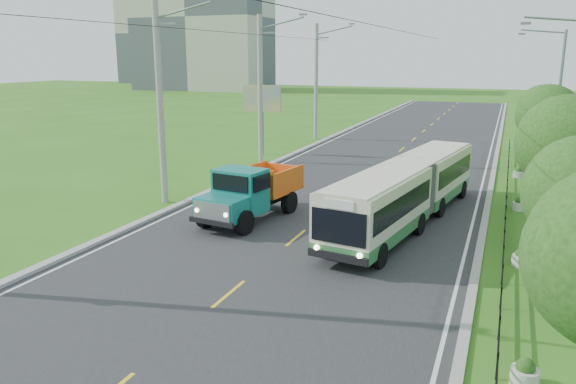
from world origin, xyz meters
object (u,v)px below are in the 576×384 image
Objects in this scene: planter_mid at (519,205)px; dump_truck at (251,189)px; billboard_left at (262,103)px; tree_back at (543,113)px; tree_third at (567,149)px; tree_fourth at (555,138)px; planter_near at (521,258)px; streetlight_far at (557,92)px; pole_mid at (261,89)px; pole_far at (316,81)px; planter_far at (518,173)px; planter_front at (525,374)px; tree_fifth at (549,119)px; pole_near at (161,102)px; bus at (407,188)px.

dump_truck is at bearing -151.70° from planter_mid.
tree_back is at bearing 6.31° from billboard_left.
tree_third is 6.01m from tree_fourth.
streetlight_far is at bearing 84.70° from planter_near.
billboard_left is (-1.24, 3.00, -1.23)m from pole_mid.
tree_fourth reaches higher than planter_mid.
pole_far is 26.01m from dump_truck.
planter_far is (0.00, 8.00, 0.00)m from planter_mid.
tree_fifth is at bearing 86.75° from planter_front.
pole_far is at bearing 110.14° from dump_truck.
planter_far is at bearing 59.09° from dump_truck.
dump_truck is at bearing -135.95° from tree_fifth.
planter_far is (-2.04, -6.00, -4.62)m from streetlight_far.
pole_mid is 17.56m from planter_far.
pole_mid is at bearing 126.25° from planter_front.
pole_far reaches higher than tree_third.
pole_mid is 1.61× the size of dump_truck.
billboard_left is (-1.24, 15.00, -1.23)m from pole_near.
planter_front is 1.00× the size of planter_far.
tree_third reaches higher than tree_fourth.
tree_fifth is 8.66× the size of planter_near.
pole_mid is at bearing 177.29° from tree_fifth.
tree_back is 22.43m from dump_truck.
tree_back is (-0.00, 18.00, -0.33)m from tree_third.
tree_fourth is at bearing 85.55° from planter_front.
bus is (12.09, 0.78, -3.47)m from pole_near.
tree_back is 8.21× the size of planter_near.
bus is 7.00m from dump_truck.
billboard_left reaches higher than planter_front.
planter_far is at bearing 99.08° from tree_fourth.
planter_front is 0.05× the size of bus.
tree_back is 8.21× the size of planter_front.
tree_fourth reaches higher than billboard_left.
tree_fourth is (18.12, 5.14, -1.51)m from pole_near.
planter_front is at bearing -93.25° from tree_fifth.
bus is (12.09, -23.22, -3.47)m from pole_far.
planter_front is 0.13× the size of billboard_left.
billboard_left is at bearing 151.08° from planter_mid.
tree_third is at bearing -77.90° from planter_mid.
tree_fourth is at bearing 15.84° from pole_near.
streetlight_far reaches higher than dump_truck.
streetlight_far is (18.90, -5.00, -0.19)m from pole_far.
pole_near reaches higher than planter_far.
pole_near is at bearing -134.86° from streetlight_far.
planter_mid is at bearing -22.54° from pole_mid.
tree_back is (0.00, 12.00, 0.07)m from tree_fourth.
tree_back is at bearing -20.74° from pole_far.
planter_front is 0.11× the size of dump_truck.
planter_front is 31.88m from billboard_left.
billboard_left is (-18.10, 26.00, 3.58)m from planter_front.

